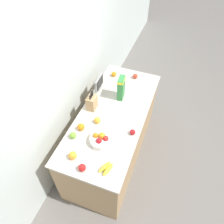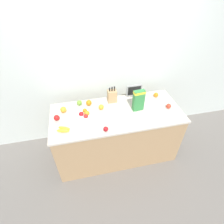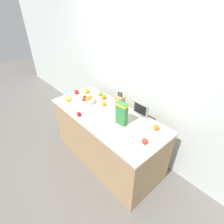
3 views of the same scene
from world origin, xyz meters
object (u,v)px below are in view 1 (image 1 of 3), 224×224
small_monitor (99,83)px  apple_rear (133,132)px  apple_leftmost (82,168)px  orange_front_center (114,74)px  orange_near_bowl (73,155)px  knife_block (92,103)px  banana_bunch (106,168)px  cereal_box (121,87)px  apple_front (135,76)px  orange_front_left (81,127)px  apple_near_bananas (73,135)px  fruit_bowl (101,140)px  orange_by_cereal (97,120)px

small_monitor → apple_rear: 0.88m
apple_leftmost → orange_front_center: bearing=8.2°
orange_near_bowl → knife_block: bearing=8.0°
banana_bunch → orange_front_center: 1.52m
knife_block → banana_bunch: bearing=-146.8°
cereal_box → orange_front_center: size_ratio=4.35×
apple_front → orange_near_bowl: size_ratio=0.82×
cereal_box → apple_leftmost: bearing=173.1°
orange_front_left → small_monitor: bearing=5.6°
cereal_box → apple_near_bananas: size_ratio=4.18×
orange_front_center → apple_rear: bearing=-148.5°
knife_block → cereal_box: 0.43m
knife_block → orange_front_left: bearing=-177.1°
knife_block → fruit_bowl: size_ratio=1.16×
knife_block → orange_front_center: 0.72m
apple_leftmost → orange_near_bowl: (0.09, 0.15, 0.00)m
apple_rear → cereal_box: bearing=31.3°
apple_rear → apple_near_bananas: (-0.29, 0.62, 0.01)m
apple_leftmost → apple_front: size_ratio=1.09×
orange_front_left → orange_front_center: size_ratio=1.16×
small_monitor → orange_front_left: 0.74m
cereal_box → banana_bunch: cereal_box is taller
orange_front_center → apple_near_bananas: bearing=177.6°
apple_front → orange_near_bowl: bearing=171.0°
knife_block → cereal_box: (0.32, -0.28, 0.08)m
small_monitor → orange_near_bowl: size_ratio=2.83×
knife_block → orange_by_cereal: size_ratio=3.73×
cereal_box → fruit_bowl: (-0.77, -0.03, -0.13)m
apple_leftmost → banana_bunch: bearing=-68.9°
banana_bunch → apple_rear: 0.54m
banana_bunch → orange_near_bowl: orange_near_bowl is taller
orange_near_bowl → cereal_box: bearing=-9.3°
apple_rear → orange_by_cereal: size_ratio=0.83×
banana_bunch → apple_front: (1.52, 0.14, 0.01)m
cereal_box → orange_near_bowl: size_ratio=3.70×
small_monitor → apple_leftmost: small_monitor is taller
orange_front_center → banana_bunch: bearing=-162.8°
orange_by_cereal → knife_block: bearing=38.3°
apple_front → banana_bunch: bearing=-174.7°
apple_rear → banana_bunch: bearing=167.2°
orange_by_cereal → orange_front_center: bearing=7.6°
cereal_box → fruit_bowl: size_ratio=1.29×
apple_leftmost → apple_near_bananas: 0.43m
orange_near_bowl → orange_by_cereal: bearing=-5.5°
orange_by_cereal → orange_near_bowl: bearing=174.5°
knife_block → apple_near_bananas: (-0.50, 0.02, -0.06)m
knife_block → apple_leftmost: (-0.83, -0.26, -0.06)m
fruit_bowl → apple_rear: 0.38m
small_monitor → apple_near_bananas: bearing=-177.6°
orange_front_left → orange_by_cereal: size_ratio=1.10×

